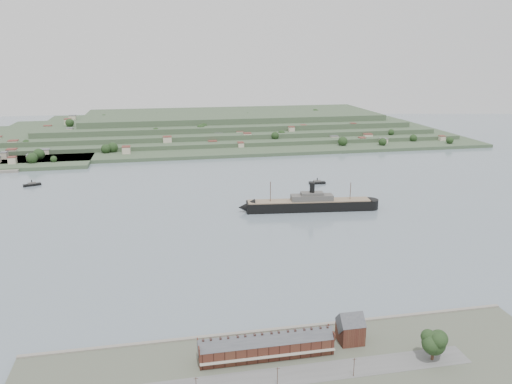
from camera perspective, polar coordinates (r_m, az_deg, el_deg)
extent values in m
plane|color=slate|center=(365.62, -2.88, -3.70)|extent=(1400.00, 1400.00, 0.00)
cube|color=gray|center=(232.16, 2.67, -15.56)|extent=(220.00, 2.00, 2.60)
cube|color=#595959|center=(205.24, 4.99, -20.06)|extent=(140.00, 12.00, 0.10)
cube|color=#462119|center=(212.35, 1.21, -17.50)|extent=(55.00, 8.00, 7.00)
cube|color=#3B3D43|center=(210.44, 1.21, -16.71)|extent=(55.60, 8.15, 8.15)
cube|color=#9F9C8D|center=(208.73, 1.50, -18.33)|extent=(55.00, 1.60, 0.25)
cube|color=#462119|center=(206.65, -6.61, -17.16)|extent=(0.50, 8.40, 3.00)
cube|color=#462119|center=(216.63, 8.61, -15.55)|extent=(0.50, 8.40, 3.00)
cube|color=#301E1A|center=(206.26, -5.03, -16.72)|extent=(0.90, 1.40, 3.20)
cube|color=#301E1A|center=(206.77, -3.45, -16.60)|extent=(0.90, 1.40, 3.20)
cube|color=#301E1A|center=(208.68, 0.45, -16.23)|extent=(0.90, 1.40, 3.20)
cube|color=#301E1A|center=(209.69, 1.98, -16.07)|extent=(0.90, 1.40, 3.20)
cube|color=#301E1A|center=(212.81, 5.73, -15.63)|extent=(0.90, 1.40, 3.20)
cube|color=#301E1A|center=(214.30, 7.19, -15.43)|extent=(0.90, 1.40, 3.20)
cube|color=#462119|center=(224.83, 10.71, -15.44)|extent=(10.00, 10.00, 9.00)
cube|color=#3B3D43|center=(222.54, 10.78, -14.45)|extent=(10.40, 10.18, 10.18)
cube|color=#334931|center=(713.04, -7.11, 6.03)|extent=(760.00, 260.00, 4.00)
cube|color=#334931|center=(738.50, -5.71, 6.76)|extent=(680.00, 220.00, 5.00)
cube|color=#334931|center=(753.94, -4.69, 7.40)|extent=(600.00, 200.00, 6.00)
cube|color=#334931|center=(769.56, -3.71, 8.08)|extent=(520.00, 180.00, 7.00)
cube|color=#334931|center=(785.37, -2.77, 8.80)|extent=(440.00, 160.00, 8.00)
cube|color=#334931|center=(622.02, -25.04, 3.21)|extent=(150.00, 90.00, 4.00)
cube|color=gray|center=(583.70, -26.43, 2.23)|extent=(22.00, 14.00, 2.80)
cube|color=black|center=(397.64, 6.06, -1.56)|extent=(100.00, 23.44, 7.71)
cone|color=black|center=(391.23, -1.08, -1.76)|extent=(14.52, 14.52, 13.22)
cylinder|color=black|center=(409.99, 12.88, -1.34)|extent=(13.22, 13.22, 7.71)
cube|color=#7D6953|center=(396.41, 6.08, -0.98)|extent=(97.69, 22.12, 0.66)
cube|color=#4E4C48|center=(396.15, 6.40, -0.63)|extent=(33.91, 13.29, 4.41)
cube|color=#4E4C48|center=(395.32, 6.42, -0.22)|extent=(18.33, 9.50, 2.75)
cylinder|color=black|center=(394.19, 6.44, 0.36)|extent=(3.97, 3.97, 9.92)
cylinder|color=#452D1F|center=(389.60, 1.66, -0.06)|extent=(0.55, 0.55, 17.63)
cylinder|color=#452D1F|center=(402.31, 10.73, 0.01)|extent=(0.55, 0.55, 15.43)
cube|color=black|center=(512.53, -24.22, 0.76)|extent=(16.21, 9.72, 2.09)
cube|color=#4E4C48|center=(512.16, -24.24, 0.93)|extent=(7.84, 5.80, 1.57)
cylinder|color=black|center=(511.76, -24.26, 1.11)|extent=(0.87, 0.87, 3.05)
cube|color=black|center=(478.19, 7.00, 1.05)|extent=(16.07, 5.93, 2.09)
cube|color=#4E4C48|center=(477.79, 7.01, 1.24)|extent=(7.39, 4.19, 1.57)
cylinder|color=black|center=(477.36, 7.02, 1.44)|extent=(0.87, 0.87, 3.05)
cylinder|color=#452D1F|center=(222.84, 19.54, -17.02)|extent=(1.27, 1.27, 5.29)
sphere|color=#193115|center=(220.37, 19.65, -15.97)|extent=(9.52, 9.52, 9.52)
sphere|color=#193115|center=(221.85, 20.15, -15.48)|extent=(7.40, 7.40, 7.40)
sphere|color=#193115|center=(217.97, 19.38, -16.16)|extent=(6.77, 6.77, 6.77)
sphere|color=#193115|center=(217.60, 20.16, -15.65)|extent=(6.35, 6.35, 6.35)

